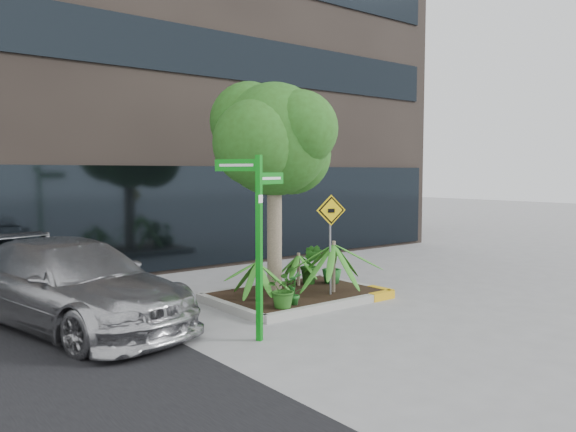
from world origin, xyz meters
TOP-DOWN VIEW (x-y plane):
  - ground at (0.00, 0.00)m, footprint 80.00×80.00m
  - building at (0.50, 8.50)m, footprint 18.00×8.00m
  - planter at (0.23, 0.27)m, footprint 3.35×2.36m
  - tree at (-0.01, 0.77)m, footprint 2.91×2.59m
  - palm_front at (0.77, -0.17)m, footprint 1.16×1.16m
  - palm_left at (-0.82, 0.22)m, footprint 0.86×0.86m
  - palm_back at (0.63, 0.77)m, footprint 0.78×0.78m
  - parked_car at (-3.96, 1.05)m, footprint 3.14×5.24m
  - shrub_a at (-0.84, -0.55)m, footprint 0.84×0.84m
  - shrub_b at (1.36, 0.51)m, footprint 0.59×0.59m
  - shrub_c at (-0.52, -0.53)m, footprint 0.39×0.39m
  - shrub_d at (0.94, 0.72)m, footprint 0.65×0.65m
  - street_sign_post at (-1.97, -1.43)m, footprint 1.04×0.78m
  - cattle_sign at (0.58, -0.28)m, footprint 0.57×0.23m

SIDE VIEW (x-z plane):
  - ground at x=0.00m, z-range 0.00..0.00m
  - planter at x=0.23m, z-range 0.03..0.18m
  - shrub_c at x=-0.52m, z-range 0.15..0.77m
  - shrub_a at x=-0.84m, z-range 0.15..0.84m
  - shrub_b at x=1.36m, z-range 0.15..0.90m
  - shrub_d at x=0.94m, z-range 0.15..1.00m
  - parked_car at x=-3.96m, z-range 0.00..1.42m
  - palm_back at x=0.63m, z-range 0.36..1.23m
  - palm_left at x=-0.82m, z-range 0.39..1.34m
  - palm_front at x=0.77m, z-range 0.47..1.75m
  - cattle_sign at x=0.58m, z-range 0.49..2.45m
  - street_sign_post at x=-1.97m, z-range 0.33..3.13m
  - tree at x=-0.01m, z-range 1.01..5.38m
  - building at x=0.50m, z-range 0.00..15.00m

